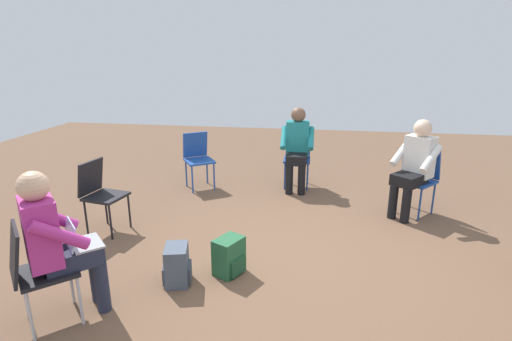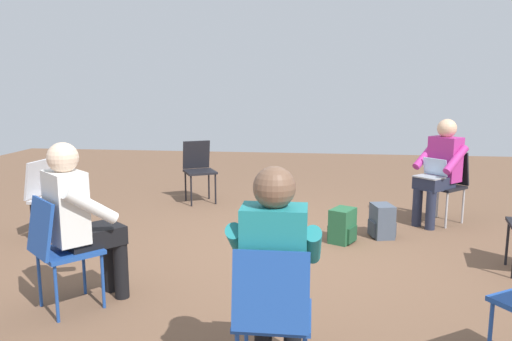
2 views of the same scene
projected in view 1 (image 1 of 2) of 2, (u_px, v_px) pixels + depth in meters
ground_plane at (286, 260)px, 4.09m from camera, size 14.00×14.00×0.00m
chair_north at (297, 155)px, 6.20m from camera, size 0.40×0.44×0.85m
chair_southwest at (36, 268)px, 2.99m from camera, size 0.58×0.58×0.85m
chair_northeast at (420, 176)px, 5.16m from camera, size 0.58×0.59×0.85m
chair_west at (100, 191)px, 4.61m from camera, size 0.50×0.46×0.85m
chair_northwest at (198, 156)px, 6.12m from camera, size 0.57×0.58×0.85m
person_with_laptop at (57, 238)px, 3.03m from camera, size 0.64×0.64×1.24m
person_in_white at (415, 163)px, 5.00m from camera, size 0.63×0.63×1.24m
person_in_teal at (297, 145)px, 5.98m from camera, size 0.49×0.52×1.24m
backpack_near_laptop_user at (177, 267)px, 3.65m from camera, size 0.29×0.32×0.36m
backpack_by_empty_chair at (229, 258)px, 3.80m from camera, size 0.31×0.34×0.36m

